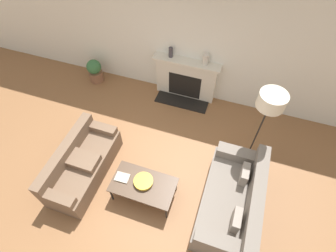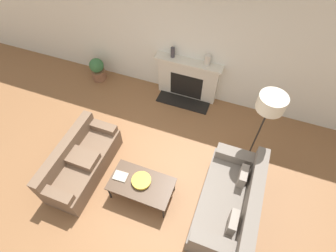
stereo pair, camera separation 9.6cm
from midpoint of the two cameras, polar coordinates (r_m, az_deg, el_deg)
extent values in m
plane|color=brown|center=(5.09, -6.45, -12.67)|extent=(18.00, 18.00, 0.00)
cube|color=silver|center=(5.69, 3.42, 18.48)|extent=(18.00, 0.06, 2.90)
cube|color=beige|center=(6.16, 3.47, 10.17)|extent=(1.39, 0.20, 0.97)
cube|color=black|center=(6.19, 3.19, 8.78)|extent=(0.76, 0.04, 0.63)
cube|color=black|center=(6.30, 2.53, 5.34)|extent=(1.25, 0.40, 0.02)
cube|color=beige|center=(5.81, 3.63, 13.73)|extent=(1.51, 0.28, 0.05)
cube|color=slate|center=(4.79, 12.38, -15.86)|extent=(0.89, 1.81, 0.45)
cube|color=slate|center=(4.45, 17.94, -14.75)|extent=(0.20, 1.81, 0.42)
cube|color=slate|center=(4.90, 14.81, -6.08)|extent=(0.82, 0.22, 0.21)
cube|color=slate|center=(4.21, 10.95, -23.80)|extent=(0.82, 0.22, 0.21)
cube|color=gray|center=(4.67, 15.72, -10.08)|extent=(0.12, 0.32, 0.28)
cube|color=gray|center=(4.32, 13.97, -19.25)|extent=(0.12, 0.32, 0.28)
cube|color=brown|center=(5.12, -20.56, -12.36)|extent=(0.73, 0.85, 0.44)
cube|color=brown|center=(4.95, -24.49, -9.22)|extent=(0.18, 0.85, 0.31)
cube|color=brown|center=(4.79, -23.63, -14.10)|extent=(0.65, 0.18, 0.13)
cube|color=brown|center=(4.98, -19.51, -7.73)|extent=(0.65, 0.18, 0.13)
cube|color=brown|center=(5.40, -15.98, -4.92)|extent=(0.73, 0.85, 0.44)
cube|color=brown|center=(5.24, -19.51, -1.77)|extent=(0.18, 0.85, 0.31)
cube|color=brown|center=(5.04, -18.48, -6.11)|extent=(0.65, 0.18, 0.13)
cube|color=brown|center=(5.33, -14.95, -0.42)|extent=(0.65, 0.18, 0.13)
cube|color=#4C3828|center=(4.65, -5.99, -12.57)|extent=(1.11, 0.62, 0.03)
cylinder|color=black|center=(4.89, -12.78, -14.34)|extent=(0.03, 0.03, 0.38)
cylinder|color=black|center=(4.66, -0.98, -18.44)|extent=(0.03, 0.03, 0.38)
cylinder|color=black|center=(5.08, -10.02, -9.15)|extent=(0.03, 0.03, 0.38)
cylinder|color=black|center=(4.85, 1.21, -12.73)|extent=(0.03, 0.03, 0.38)
cylinder|color=gold|center=(4.64, -5.95, -12.06)|extent=(0.12, 0.12, 0.02)
cylinder|color=gold|center=(4.61, -5.99, -11.88)|extent=(0.34, 0.34, 0.05)
cube|color=#B2A893|center=(4.73, -10.52, -10.96)|extent=(0.25, 0.19, 0.02)
cylinder|color=black|center=(5.55, 16.22, -6.57)|extent=(0.33, 0.33, 0.03)
cylinder|color=black|center=(4.92, 18.25, -1.69)|extent=(0.03, 0.03, 1.56)
cylinder|color=beige|center=(4.30, 21.11, 5.20)|extent=(0.44, 0.44, 0.25)
cylinder|color=#3D383D|center=(5.84, 0.10, 15.75)|extent=(0.09, 0.09, 0.23)
cylinder|color=beige|center=(5.68, 7.67, 14.16)|extent=(0.13, 0.13, 0.24)
cylinder|color=brown|center=(7.02, -15.72, 10.45)|extent=(0.34, 0.34, 0.26)
sphere|color=#386B3D|center=(6.84, -16.25, 12.27)|extent=(0.35, 0.35, 0.35)
camera|label=1|loc=(0.05, -90.52, -0.67)|focal=28.00mm
camera|label=2|loc=(0.05, 89.48, 0.67)|focal=28.00mm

